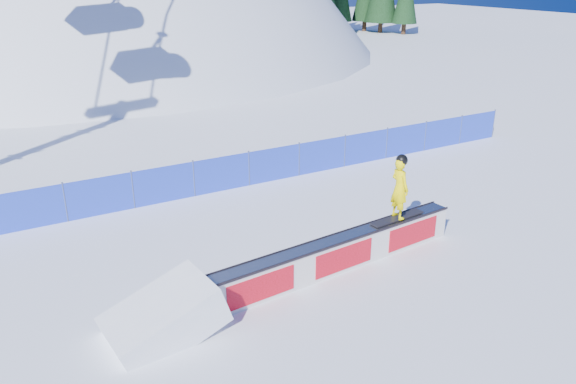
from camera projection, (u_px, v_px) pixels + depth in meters
ground at (349, 228)px, 16.29m from camera, size 160.00×160.00×0.00m
snow_hill at (100, 233)px, 56.83m from camera, size 64.00×64.00×64.00m
safety_fence at (275, 164)px, 19.69m from camera, size 22.05×0.05×1.30m
rail_box at (338, 254)px, 13.88m from camera, size 7.38×1.15×0.88m
snow_ramp at (165, 332)px, 11.61m from camera, size 2.54×1.71×1.51m
snowboarder at (400, 188)px, 14.45m from camera, size 1.71×0.61×1.77m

